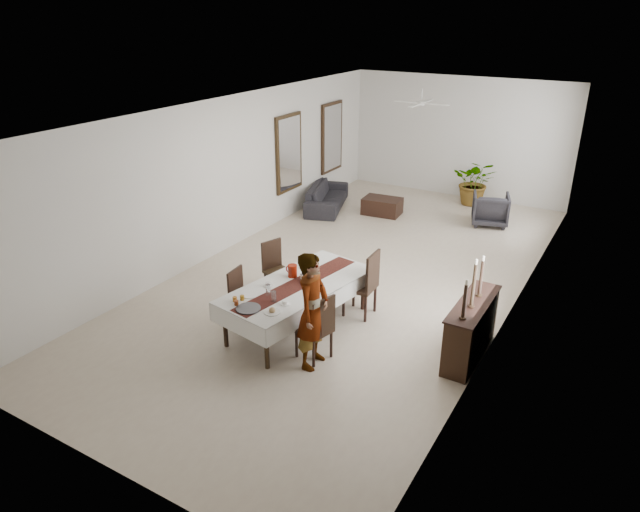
# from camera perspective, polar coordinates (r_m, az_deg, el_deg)

# --- Properties ---
(floor) EXTENTS (6.00, 12.00, 0.00)m
(floor) POSITION_cam_1_polar(r_m,az_deg,el_deg) (11.24, 3.49, -1.82)
(floor) COLOR beige
(floor) RESTS_ON ground
(ceiling) EXTENTS (6.00, 12.00, 0.02)m
(ceiling) POSITION_cam_1_polar(r_m,az_deg,el_deg) (10.28, 3.94, 14.50)
(ceiling) COLOR silver
(ceiling) RESTS_ON wall_back
(wall_back) EXTENTS (6.00, 0.02, 3.20)m
(wall_back) POSITION_cam_1_polar(r_m,az_deg,el_deg) (16.08, 13.69, 11.43)
(wall_back) COLOR silver
(wall_back) RESTS_ON floor
(wall_front) EXTENTS (6.00, 0.02, 3.20)m
(wall_front) POSITION_cam_1_polar(r_m,az_deg,el_deg) (6.37, -22.00, -8.75)
(wall_front) COLOR silver
(wall_front) RESTS_ON floor
(wall_left) EXTENTS (0.02, 12.00, 3.20)m
(wall_left) POSITION_cam_1_polar(r_m,az_deg,el_deg) (12.24, -9.02, 8.08)
(wall_left) COLOR silver
(wall_left) RESTS_ON floor
(wall_right) EXTENTS (0.02, 12.00, 3.20)m
(wall_right) POSITION_cam_1_polar(r_m,az_deg,el_deg) (9.76, 19.60, 2.92)
(wall_right) COLOR silver
(wall_right) RESTS_ON floor
(dining_table_top) EXTENTS (1.43, 2.59, 0.05)m
(dining_table_top) POSITION_cam_1_polar(r_m,az_deg,el_deg) (9.11, -2.23, -3.03)
(dining_table_top) COLOR black
(dining_table_top) RESTS_ON table_leg_fl
(table_leg_fl) EXTENTS (0.08, 0.08, 0.71)m
(table_leg_fl) POSITION_cam_1_polar(r_m,az_deg,el_deg) (8.88, -9.46, -6.93)
(table_leg_fl) COLOR black
(table_leg_fl) RESTS_ON floor
(table_leg_fr) EXTENTS (0.08, 0.08, 0.71)m
(table_leg_fr) POSITION_cam_1_polar(r_m,az_deg,el_deg) (8.30, -5.35, -9.05)
(table_leg_fr) COLOR black
(table_leg_fr) RESTS_ON floor
(table_leg_bl) EXTENTS (0.08, 0.08, 0.71)m
(table_leg_bl) POSITION_cam_1_polar(r_m,az_deg,el_deg) (10.33, 0.32, -2.00)
(table_leg_bl) COLOR black
(table_leg_bl) RESTS_ON floor
(table_leg_br) EXTENTS (0.08, 0.08, 0.71)m
(table_leg_br) POSITION_cam_1_polar(r_m,az_deg,el_deg) (9.83, 4.34, -3.46)
(table_leg_br) COLOR black
(table_leg_br) RESTS_ON floor
(tablecloth_top) EXTENTS (1.64, 2.80, 0.01)m
(tablecloth_top) POSITION_cam_1_polar(r_m,az_deg,el_deg) (9.10, -2.23, -2.86)
(tablecloth_top) COLOR silver
(tablecloth_top) RESTS_ON dining_table_top
(tablecloth_drape_left) EXTENTS (0.46, 2.60, 0.31)m
(tablecloth_drape_left) POSITION_cam_1_polar(r_m,az_deg,el_deg) (9.53, -4.87, -2.61)
(tablecloth_drape_left) COLOR silver
(tablecloth_drape_left) RESTS_ON dining_table_top
(tablecloth_drape_right) EXTENTS (0.46, 2.60, 0.31)m
(tablecloth_drape_right) POSITION_cam_1_polar(r_m,az_deg,el_deg) (8.81, 0.66, -4.85)
(tablecloth_drape_right) COLOR silver
(tablecloth_drape_right) RESTS_ON dining_table_top
(tablecloth_drape_near) EXTENTS (1.19, 0.22, 0.31)m
(tablecloth_drape_near) POSITION_cam_1_polar(r_m,az_deg,el_deg) (8.37, -8.33, -6.80)
(tablecloth_drape_near) COLOR white
(tablecloth_drape_near) RESTS_ON dining_table_top
(tablecloth_drape_far) EXTENTS (1.19, 0.22, 0.31)m
(tablecloth_drape_far) POSITION_cam_1_polar(r_m,az_deg,el_deg) (10.07, 2.82, -1.07)
(tablecloth_drape_far) COLOR silver
(tablecloth_drape_far) RESTS_ON dining_table_top
(table_runner) EXTENTS (0.79, 2.58, 0.00)m
(table_runner) POSITION_cam_1_polar(r_m,az_deg,el_deg) (9.09, -2.23, -2.82)
(table_runner) COLOR #511D17
(table_runner) RESTS_ON tablecloth_top
(red_pitcher) EXTENTS (0.18, 0.18, 0.20)m
(red_pitcher) POSITION_cam_1_polar(r_m,az_deg,el_deg) (9.31, -2.77, -1.49)
(red_pitcher) COLOR maroon
(red_pitcher) RESTS_ON tablecloth_top
(pitcher_handle) EXTENTS (0.12, 0.04, 0.12)m
(pitcher_handle) POSITION_cam_1_polar(r_m,az_deg,el_deg) (9.36, -3.16, -1.34)
(pitcher_handle) COLOR maroon
(pitcher_handle) RESTS_ON red_pitcher
(wine_glass_near) EXTENTS (0.07, 0.07, 0.17)m
(wine_glass_near) POSITION_cam_1_polar(r_m,az_deg,el_deg) (8.55, -4.64, -4.05)
(wine_glass_near) COLOR silver
(wine_glass_near) RESTS_ON tablecloth_top
(wine_glass_mid) EXTENTS (0.07, 0.07, 0.17)m
(wine_glass_mid) POSITION_cam_1_polar(r_m,az_deg,el_deg) (8.76, -5.22, -3.37)
(wine_glass_mid) COLOR white
(wine_glass_mid) RESTS_ON tablecloth_top
(wine_glass_far) EXTENTS (0.07, 0.07, 0.17)m
(wine_glass_far) POSITION_cam_1_polar(r_m,az_deg,el_deg) (9.06, -1.79, -2.32)
(wine_glass_far) COLOR white
(wine_glass_far) RESTS_ON tablecloth_top
(teacup_right) EXTENTS (0.09, 0.09, 0.06)m
(teacup_right) POSITION_cam_1_polar(r_m,az_deg,el_deg) (8.50, -3.50, -4.64)
(teacup_right) COLOR white
(teacup_right) RESTS_ON saucer_right
(saucer_right) EXTENTS (0.15, 0.15, 0.01)m
(saucer_right) POSITION_cam_1_polar(r_m,az_deg,el_deg) (8.51, -3.50, -4.79)
(saucer_right) COLOR white
(saucer_right) RESTS_ON tablecloth_top
(teacup_left) EXTENTS (0.09, 0.09, 0.06)m
(teacup_left) POSITION_cam_1_polar(r_m,az_deg,el_deg) (9.04, -5.20, -2.85)
(teacup_left) COLOR silver
(teacup_left) RESTS_ON saucer_left
(saucer_left) EXTENTS (0.15, 0.15, 0.01)m
(saucer_left) POSITION_cam_1_polar(r_m,az_deg,el_deg) (9.05, -5.19, -2.99)
(saucer_left) COLOR silver
(saucer_left) RESTS_ON tablecloth_top
(plate_near_right) EXTENTS (0.24, 0.24, 0.02)m
(plate_near_right) POSITION_cam_1_polar(r_m,az_deg,el_deg) (8.30, -4.81, -5.60)
(plate_near_right) COLOR silver
(plate_near_right) RESTS_ON tablecloth_top
(bread_near_right) EXTENTS (0.09, 0.09, 0.09)m
(bread_near_right) POSITION_cam_1_polar(r_m,az_deg,el_deg) (8.29, -4.81, -5.44)
(bread_near_right) COLOR tan
(bread_near_right) RESTS_ON plate_near_right
(plate_near_left) EXTENTS (0.24, 0.24, 0.02)m
(plate_near_left) POSITION_cam_1_polar(r_m,az_deg,el_deg) (8.81, -7.08, -3.88)
(plate_near_left) COLOR white
(plate_near_left) RESTS_ON tablecloth_top
(plate_far_left) EXTENTS (0.24, 0.24, 0.02)m
(plate_far_left) POSITION_cam_1_polar(r_m,az_deg,el_deg) (9.66, -1.42, -1.09)
(plate_far_left) COLOR white
(plate_far_left) RESTS_ON tablecloth_top
(serving_tray) EXTENTS (0.37, 0.37, 0.02)m
(serving_tray) POSITION_cam_1_polar(r_m,az_deg,el_deg) (8.42, -7.18, -5.23)
(serving_tray) COLOR #424247
(serving_tray) RESTS_ON tablecloth_top
(jam_jar_a) EXTENTS (0.07, 0.07, 0.08)m
(jam_jar_a) POSITION_cam_1_polar(r_m,az_deg,el_deg) (8.54, -8.37, -4.65)
(jam_jar_a) COLOR maroon
(jam_jar_a) RESTS_ON tablecloth_top
(jam_jar_b) EXTENTS (0.07, 0.07, 0.08)m
(jam_jar_b) POSITION_cam_1_polar(r_m,az_deg,el_deg) (8.65, -8.52, -4.29)
(jam_jar_b) COLOR #9C5A16
(jam_jar_b) RESTS_ON tablecloth_top
(jam_jar_c) EXTENTS (0.07, 0.07, 0.08)m
(jam_jar_c) POSITION_cam_1_polar(r_m,az_deg,el_deg) (8.67, -7.79, -4.16)
(jam_jar_c) COLOR #9C6916
(jam_jar_c) RESTS_ON tablecloth_top
(fruit_basket) EXTENTS (0.31, 0.31, 0.10)m
(fruit_basket) POSITION_cam_1_polar(r_m,az_deg,el_deg) (9.21, -0.93, -2.10)
(fruit_basket) COLOR brown
(fruit_basket) RESTS_ON tablecloth_top
(fruit_red) EXTENTS (0.09, 0.09, 0.09)m
(fruit_red) POSITION_cam_1_polar(r_m,az_deg,el_deg) (9.17, -0.71, -1.68)
(fruit_red) COLOR maroon
(fruit_red) RESTS_ON fruit_basket
(fruit_green) EXTENTS (0.08, 0.08, 0.08)m
(fruit_green) POSITION_cam_1_polar(r_m,az_deg,el_deg) (9.22, -1.00, -1.53)
(fruit_green) COLOR #577924
(fruit_green) RESTS_ON fruit_basket
(chair_right_near_seat) EXTENTS (0.55, 0.55, 0.05)m
(chair_right_near_seat) POSITION_cam_1_polar(r_m,az_deg,el_deg) (8.46, -0.62, -7.40)
(chair_right_near_seat) COLOR black
(chair_right_near_seat) RESTS_ON chair_right_near_leg_fl
(chair_right_near_leg_fl) EXTENTS (0.05, 0.05, 0.44)m
(chair_right_near_leg_fl) POSITION_cam_1_polar(r_m,az_deg,el_deg) (8.37, -0.64, -9.76)
(chair_right_near_leg_fl) COLOR black
(chair_right_near_leg_fl) RESTS_ON floor
(chair_right_near_leg_fr) EXTENTS (0.05, 0.05, 0.44)m
(chair_right_near_leg_fr) POSITION_cam_1_polar(r_m,az_deg,el_deg) (8.59, 1.13, -8.81)
(chair_right_near_leg_fr) COLOR black
(chair_right_near_leg_fr) RESTS_ON floor
(chair_right_near_leg_bl) EXTENTS (0.05, 0.05, 0.44)m
(chair_right_near_leg_bl) POSITION_cam_1_polar(r_m,az_deg,el_deg) (8.60, -2.36, -8.80)
(chair_right_near_leg_bl) COLOR black
(chair_right_near_leg_bl) RESTS_ON floor
(chair_right_near_leg_br) EXTENTS (0.05, 0.05, 0.44)m
(chair_right_near_leg_br) POSITION_cam_1_polar(r_m,az_deg,el_deg) (8.81, -0.59, -7.91)
(chair_right_near_leg_br) COLOR black
(chair_right_near_leg_br) RESTS_ON floor
(chair_right_near_back) EXTENTS (0.15, 0.44, 0.57)m
(chair_right_near_back) POSITION_cam_1_polar(r_m,az_deg,el_deg) (8.18, 0.36, -6.10)
(chair_right_near_back) COLOR black
(chair_right_near_back) RESTS_ON chair_right_near_seat
(chair_right_far_seat) EXTENTS (0.51, 0.51, 0.06)m
(chair_right_far_seat) POSITION_cam_1_polar(r_m,az_deg,el_deg) (9.61, 4.01, -3.07)
(chair_right_far_seat) COLOR black
(chair_right_far_seat) RESTS_ON chair_right_far_leg_fl
(chair_right_far_leg_fl) EXTENTS (0.05, 0.05, 0.49)m
(chair_right_far_leg_fl) POSITION_cam_1_polar(r_m,az_deg,el_deg) (9.50, 4.57, -5.28)
(chair_right_far_leg_fl) COLOR black
(chair_right_far_leg_fl) RESTS_ON floor
(chair_right_far_leg_fr) EXTENTS (0.05, 0.05, 0.49)m
(chair_right_far_leg_fr) POSITION_cam_1_polar(r_m,az_deg,el_deg) (9.83, 5.52, -4.27)
(chair_right_far_leg_fr) COLOR black
(chair_right_far_leg_fr) RESTS_ON floor
(chair_right_far_leg_bl) EXTENTS (0.05, 0.05, 0.49)m
(chair_right_far_leg_bl) POSITION_cam_1_polar(r_m,az_deg,el_deg) (9.65, 2.37, -4.74)
(chair_right_far_leg_bl) COLOR black
(chair_right_far_leg_bl) RESTS_ON floor
(chair_right_far_leg_br) EXTENTS (0.05, 0.05, 0.49)m
(chair_right_far_leg_br) POSITION_cam_1_polar(r_m,az_deg,el_deg) (9.97, 3.38, -3.77)
(chair_right_far_leg_br) COLOR black
(chair_right_far_leg_br) RESTS_ON floor
(chair_right_far_back) EXTENTS (0.07, 0.49, 0.63)m
(chair_right_far_back) POSITION_cam_1_polar(r_m,az_deg,el_deg) (9.39, 5.31, -1.53)
(chair_right_far_back) COLOR black
(chair_right_far_back) RESTS_ON chair_right_far_seat
(chair_left_near_seat) EXTENTS (0.45, 0.45, 0.05)m
(chair_left_near_seat) POSITION_cam_1_polar(r_m,az_deg,el_deg) (9.38, -7.40, -4.52)
(chair_left_near_seat) COLOR black
(chair_left_near_seat) RESTS_ON chair_left_near_leg_fl
(chair_left_near_leg_fl) EXTENTS (0.04, 0.04, 0.41)m
(chair_left_near_leg_fl) POSITION_cam_1_polar(r_m,az_deg,el_deg) (9.70, -7.65, -5.07)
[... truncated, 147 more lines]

